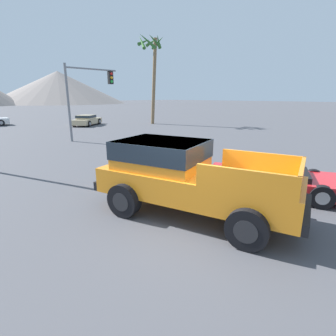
# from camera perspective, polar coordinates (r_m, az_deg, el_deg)

# --- Properties ---
(ground_plane) EXTENTS (320.00, 320.00, 0.00)m
(ground_plane) POSITION_cam_1_polar(r_m,az_deg,el_deg) (6.70, 5.70, -11.22)
(ground_plane) COLOR #4C4C51
(orange_pickup_truck) EXTENTS (3.28, 5.54, 1.88)m
(orange_pickup_truck) POSITION_cam_1_polar(r_m,az_deg,el_deg) (6.76, 3.41, -1.17)
(orange_pickup_truck) COLOR orange
(orange_pickup_truck) RESTS_ON ground_plane
(red_convertible_car) EXTENTS (3.34, 4.47, 0.97)m
(red_convertible_car) POSITION_cam_1_polar(r_m,az_deg,el_deg) (9.00, 21.92, -2.52)
(red_convertible_car) COLOR red
(red_convertible_car) RESTS_ON ground_plane
(parked_car_tan) EXTENTS (4.31, 3.85, 1.08)m
(parked_car_tan) POSITION_cam_1_polar(r_m,az_deg,el_deg) (29.45, -17.30, 9.95)
(parked_car_tan) COLOR tan
(parked_car_tan) RESTS_ON ground_plane
(traffic_light_main) EXTENTS (3.88, 0.38, 5.04)m
(traffic_light_main) POSITION_cam_1_polar(r_m,az_deg,el_deg) (19.67, -16.85, 16.38)
(traffic_light_main) COLOR slate
(traffic_light_main) RESTS_ON ground_plane
(palm_tree_tall) EXTENTS (2.72, 2.73, 9.19)m
(palm_tree_tall) POSITION_cam_1_polar(r_m,az_deg,el_deg) (29.84, -3.55, 22.63)
(palm_tree_tall) COLOR brown
(palm_tree_tall) RESTS_ON ground_plane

